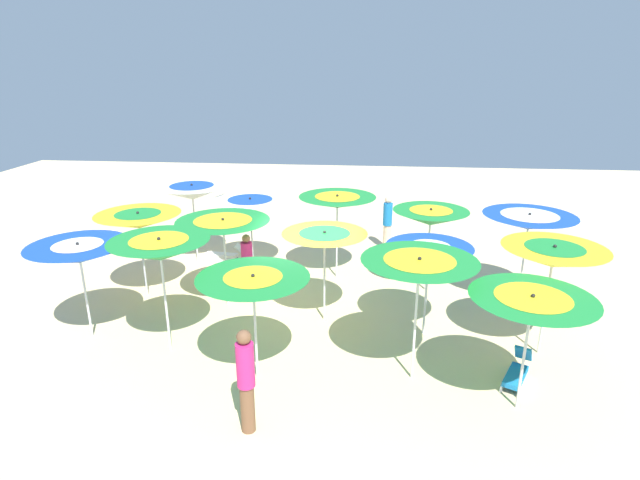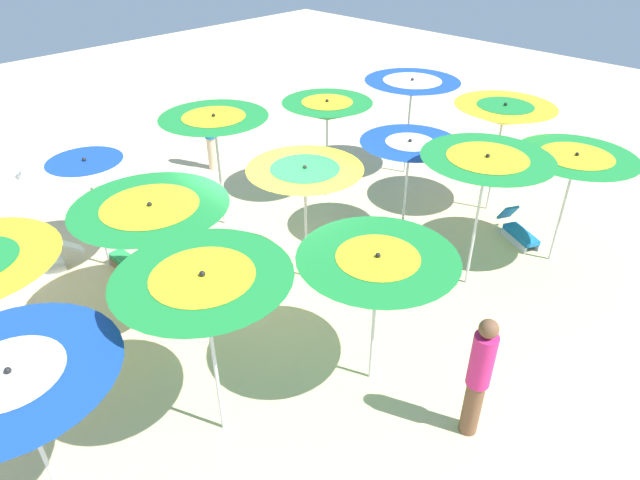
# 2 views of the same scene
# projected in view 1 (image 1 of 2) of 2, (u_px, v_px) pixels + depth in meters

# --- Properties ---
(ground) EXTENTS (39.48, 39.48, 0.04)m
(ground) POSITION_uv_depth(u_px,v_px,m) (312.00, 316.00, 12.54)
(ground) COLOR beige
(beach_umbrella_0) EXTENTS (2.25, 2.25, 2.41)m
(beach_umbrella_0) POSITION_uv_depth(u_px,v_px,m) (529.00, 222.00, 12.55)
(beach_umbrella_0) COLOR silver
(beach_umbrella_0) RESTS_ON ground
(beach_umbrella_1) EXTENTS (1.98, 1.98, 2.32)m
(beach_umbrella_1) POSITION_uv_depth(u_px,v_px,m) (431.00, 217.00, 13.30)
(beach_umbrella_1) COLOR silver
(beach_umbrella_1) RESTS_ON ground
(beach_umbrella_2) EXTENTS (2.15, 2.15, 2.46)m
(beach_umbrella_2) POSITION_uv_depth(u_px,v_px,m) (337.00, 202.00, 14.10)
(beach_umbrella_2) COLOR silver
(beach_umbrella_2) RESTS_ON ground
(beach_umbrella_3) EXTENTS (2.21, 2.21, 2.24)m
(beach_umbrella_3) POSITION_uv_depth(u_px,v_px,m) (250.00, 205.00, 14.68)
(beach_umbrella_3) COLOR silver
(beach_umbrella_3) RESTS_ON ground
(beach_umbrella_4) EXTENTS (2.17, 2.17, 2.49)m
(beach_umbrella_4) POSITION_uv_depth(u_px,v_px,m) (192.00, 192.00, 15.27)
(beach_umbrella_4) COLOR silver
(beach_umbrella_4) RESTS_ON ground
(beach_umbrella_5) EXTENTS (2.07, 2.07, 2.47)m
(beach_umbrella_5) POSITION_uv_depth(u_px,v_px,m) (553.00, 257.00, 10.19)
(beach_umbrella_5) COLOR silver
(beach_umbrella_5) RESTS_ON ground
(beach_umbrella_6) EXTENTS (1.91, 1.91, 2.19)m
(beach_umbrella_6) POSITION_uv_depth(u_px,v_px,m) (429.00, 254.00, 11.06)
(beach_umbrella_6) COLOR silver
(beach_umbrella_6) RESTS_ON ground
(beach_umbrella_7) EXTENTS (1.97, 1.97, 2.27)m
(beach_umbrella_7) POSITION_uv_depth(u_px,v_px,m) (325.00, 240.00, 11.65)
(beach_umbrella_7) COLOR silver
(beach_umbrella_7) RESTS_ON ground
(beach_umbrella_8) EXTENTS (2.30, 2.30, 2.32)m
(beach_umbrella_8) POSITION_uv_depth(u_px,v_px,m) (223.00, 227.00, 12.44)
(beach_umbrella_8) COLOR silver
(beach_umbrella_8) RESTS_ON ground
(beach_umbrella_9) EXTENTS (2.15, 2.15, 2.33)m
(beach_umbrella_9) POSITION_uv_depth(u_px,v_px,m) (139.00, 221.00, 12.97)
(beach_umbrella_9) COLOR silver
(beach_umbrella_9) RESTS_ON ground
(beach_umbrella_10) EXTENTS (2.10, 2.10, 2.25)m
(beach_umbrella_10) POSITION_uv_depth(u_px,v_px,m) (531.00, 308.00, 8.52)
(beach_umbrella_10) COLOR silver
(beach_umbrella_10) RESTS_ON ground
(beach_umbrella_11) EXTENTS (2.16, 2.16, 2.56)m
(beach_umbrella_11) POSITION_uv_depth(u_px,v_px,m) (419.00, 269.00, 9.29)
(beach_umbrella_11) COLOR silver
(beach_umbrella_11) RESTS_ON ground
(beach_umbrella_12) EXTENTS (2.13, 2.13, 2.21)m
(beach_umbrella_12) POSITION_uv_depth(u_px,v_px,m) (253.00, 285.00, 9.43)
(beach_umbrella_12) COLOR silver
(beach_umbrella_12) RESTS_ON ground
(beach_umbrella_13) EXTENTS (2.04, 2.04, 2.58)m
(beach_umbrella_13) POSITION_uv_depth(u_px,v_px,m) (160.00, 250.00, 10.28)
(beach_umbrella_13) COLOR silver
(beach_umbrella_13) RESTS_ON ground
(beach_umbrella_14) EXTENTS (2.14, 2.14, 2.26)m
(beach_umbrella_14) POSITION_uv_depth(u_px,v_px,m) (79.00, 254.00, 10.94)
(beach_umbrella_14) COLOR silver
(beach_umbrella_14) RESTS_ON ground
(lounger_0) EXTENTS (0.46, 1.44, 0.59)m
(lounger_0) POSITION_uv_depth(u_px,v_px,m) (225.00, 255.00, 15.93)
(lounger_0) COLOR silver
(lounger_0) RESTS_ON ground
(lounger_1) EXTENTS (1.25, 0.35, 0.52)m
(lounger_1) POSITION_uv_depth(u_px,v_px,m) (255.00, 270.00, 14.78)
(lounger_1) COLOR olive
(lounger_1) RESTS_ON ground
(lounger_2) EXTENTS (1.12, 0.80, 0.61)m
(lounger_2) POSITION_uv_depth(u_px,v_px,m) (517.00, 373.00, 9.83)
(lounger_2) COLOR silver
(lounger_2) RESTS_ON ground
(beachgoer_0) EXTENTS (0.30, 0.30, 1.71)m
(beachgoer_0) POSITION_uv_depth(u_px,v_px,m) (247.00, 264.00, 13.35)
(beachgoer_0) COLOR #A3704C
(beachgoer_0) RESTS_ON ground
(beachgoer_1) EXTENTS (0.30, 0.30, 1.83)m
(beachgoer_1) POSITION_uv_depth(u_px,v_px,m) (387.00, 222.00, 16.70)
(beachgoer_1) COLOR beige
(beachgoer_1) RESTS_ON ground
(beachgoer_2) EXTENTS (0.30, 0.30, 1.90)m
(beachgoer_2) POSITION_uv_depth(u_px,v_px,m) (246.00, 379.00, 8.27)
(beachgoer_2) COLOR brown
(beachgoer_2) RESTS_ON ground
(beach_ball) EXTENTS (0.35, 0.35, 0.35)m
(beach_ball) POSITION_uv_depth(u_px,v_px,m) (418.00, 259.00, 15.66)
(beach_ball) COLOR #337FE5
(beach_ball) RESTS_ON ground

